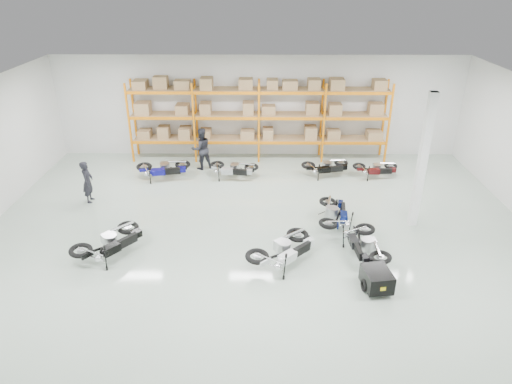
{
  "coord_description": "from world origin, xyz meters",
  "views": [
    {
      "loc": [
        0.06,
        -12.93,
        7.72
      ],
      "look_at": [
        -0.07,
        0.65,
        1.1
      ],
      "focal_mm": 32.0,
      "sensor_mm": 36.0,
      "label": 1
    }
  ],
  "objects_px": {
    "trailer": "(377,279)",
    "moto_back_d": "(377,166)",
    "moto_blue_centre": "(335,210)",
    "moto_back_c": "(327,164)",
    "moto_back_b": "(233,166)",
    "moto_black_far_left": "(110,238)",
    "moto_back_a": "(163,165)",
    "moto_touring_right": "(365,240)",
    "person_left": "(88,182)",
    "person_back": "(201,149)",
    "moto_silver_left": "(284,246)"
  },
  "relations": [
    {
      "from": "moto_touring_right",
      "to": "moto_back_d",
      "type": "bearing_deg",
      "value": 69.58
    },
    {
      "from": "moto_silver_left",
      "to": "moto_back_a",
      "type": "distance_m",
      "value": 7.62
    },
    {
      "from": "moto_back_d",
      "to": "moto_blue_centre",
      "type": "bearing_deg",
      "value": 146.92
    },
    {
      "from": "moto_black_far_left",
      "to": "person_left",
      "type": "distance_m",
      "value": 4.04
    },
    {
      "from": "moto_blue_centre",
      "to": "person_back",
      "type": "bearing_deg",
      "value": -36.78
    },
    {
      "from": "trailer",
      "to": "moto_back_d",
      "type": "bearing_deg",
      "value": 68.89
    },
    {
      "from": "moto_back_c",
      "to": "person_left",
      "type": "distance_m",
      "value": 9.36
    },
    {
      "from": "moto_blue_centre",
      "to": "person_left",
      "type": "xyz_separation_m",
      "value": [
        -8.79,
        1.68,
        0.23
      ]
    },
    {
      "from": "moto_back_b",
      "to": "trailer",
      "type": "bearing_deg",
      "value": -140.71
    },
    {
      "from": "moto_black_far_left",
      "to": "moto_back_c",
      "type": "xyz_separation_m",
      "value": [
        7.18,
        6.01,
        -0.08
      ]
    },
    {
      "from": "moto_back_c",
      "to": "moto_back_d",
      "type": "bearing_deg",
      "value": -104.44
    },
    {
      "from": "moto_blue_centre",
      "to": "moto_back_c",
      "type": "bearing_deg",
      "value": -86.19
    },
    {
      "from": "moto_touring_right",
      "to": "person_left",
      "type": "relative_size",
      "value": 1.18
    },
    {
      "from": "moto_black_far_left",
      "to": "moto_back_a",
      "type": "height_order",
      "value": "moto_black_far_left"
    },
    {
      "from": "moto_back_a",
      "to": "moto_back_d",
      "type": "height_order",
      "value": "moto_back_a"
    },
    {
      "from": "moto_back_a",
      "to": "moto_back_b",
      "type": "relative_size",
      "value": 1.08
    },
    {
      "from": "person_back",
      "to": "moto_back_c",
      "type": "bearing_deg",
      "value": 146.14
    },
    {
      "from": "moto_black_far_left",
      "to": "moto_back_a",
      "type": "bearing_deg",
      "value": -56.76
    },
    {
      "from": "moto_back_b",
      "to": "person_left",
      "type": "bearing_deg",
      "value": 121.85
    },
    {
      "from": "person_left",
      "to": "moto_back_c",
      "type": "bearing_deg",
      "value": -78.25
    },
    {
      "from": "moto_touring_right",
      "to": "moto_back_d",
      "type": "relative_size",
      "value": 1.16
    },
    {
      "from": "moto_blue_centre",
      "to": "moto_back_b",
      "type": "height_order",
      "value": "moto_blue_centre"
    },
    {
      "from": "moto_silver_left",
      "to": "person_left",
      "type": "bearing_deg",
      "value": 16.83
    },
    {
      "from": "moto_back_b",
      "to": "person_back",
      "type": "distance_m",
      "value": 1.75
    },
    {
      "from": "moto_black_far_left",
      "to": "person_back",
      "type": "bearing_deg",
      "value": -67.87
    },
    {
      "from": "trailer",
      "to": "moto_back_d",
      "type": "xyz_separation_m",
      "value": [
        1.68,
        7.45,
        0.13
      ]
    },
    {
      "from": "moto_touring_right",
      "to": "trailer",
      "type": "bearing_deg",
      "value": -94.4
    },
    {
      "from": "moto_silver_left",
      "to": "moto_back_b",
      "type": "relative_size",
      "value": 1.16
    },
    {
      "from": "moto_black_far_left",
      "to": "moto_back_c",
      "type": "distance_m",
      "value": 9.36
    },
    {
      "from": "moto_back_a",
      "to": "person_left",
      "type": "distance_m",
      "value": 3.14
    },
    {
      "from": "moto_black_far_left",
      "to": "moto_touring_right",
      "type": "bearing_deg",
      "value": -141.62
    },
    {
      "from": "moto_back_a",
      "to": "moto_back_d",
      "type": "distance_m",
      "value": 8.74
    },
    {
      "from": "moto_touring_right",
      "to": "person_back",
      "type": "distance_m",
      "value": 8.75
    },
    {
      "from": "moto_blue_centre",
      "to": "person_back",
      "type": "xyz_separation_m",
      "value": [
        -5.0,
        4.84,
        0.34
      ]
    },
    {
      "from": "moto_silver_left",
      "to": "trailer",
      "type": "height_order",
      "value": "moto_silver_left"
    },
    {
      "from": "moto_back_a",
      "to": "trailer",
      "type": "bearing_deg",
      "value": -144.96
    },
    {
      "from": "moto_black_far_left",
      "to": "trailer",
      "type": "xyz_separation_m",
      "value": [
        7.54,
        -1.57,
        -0.25
      ]
    },
    {
      "from": "moto_back_a",
      "to": "moto_back_d",
      "type": "relative_size",
      "value": 1.18
    },
    {
      "from": "moto_back_b",
      "to": "person_back",
      "type": "height_order",
      "value": "person_back"
    },
    {
      "from": "moto_touring_right",
      "to": "person_back",
      "type": "bearing_deg",
      "value": 125.47
    },
    {
      "from": "moto_back_c",
      "to": "moto_back_b",
      "type": "bearing_deg",
      "value": 83.03
    },
    {
      "from": "moto_back_c",
      "to": "moto_blue_centre",
      "type": "bearing_deg",
      "value": 165.53
    },
    {
      "from": "moto_blue_centre",
      "to": "moto_back_d",
      "type": "bearing_deg",
      "value": -112.61
    },
    {
      "from": "trailer",
      "to": "person_back",
      "type": "bearing_deg",
      "value": 115.6
    },
    {
      "from": "moto_back_b",
      "to": "moto_back_d",
      "type": "relative_size",
      "value": 1.1
    },
    {
      "from": "trailer",
      "to": "moto_back_d",
      "type": "distance_m",
      "value": 7.64
    },
    {
      "from": "moto_blue_centre",
      "to": "moto_silver_left",
      "type": "bearing_deg",
      "value": 59.05
    },
    {
      "from": "person_back",
      "to": "moto_blue_centre",
      "type": "bearing_deg",
      "value": 110.02
    },
    {
      "from": "moto_silver_left",
      "to": "moto_back_b",
      "type": "bearing_deg",
      "value": -27.14
    },
    {
      "from": "moto_touring_right",
      "to": "person_left",
      "type": "height_order",
      "value": "person_left"
    }
  ]
}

